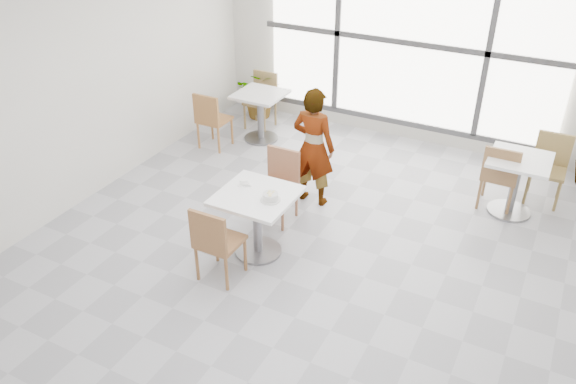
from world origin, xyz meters
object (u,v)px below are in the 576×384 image
at_px(chair_near, 215,240).
at_px(bg_chair_right_near, 500,173).
at_px(bg_chair_right_far, 550,163).
at_px(bg_chair_left_far, 262,96).
at_px(bg_table_left, 260,110).
at_px(chair_far, 279,180).
at_px(person, 313,147).
at_px(bg_table_right, 516,178).
at_px(oatmeal_bowl, 270,197).
at_px(plant_left, 261,94).
at_px(coffee_cup, 244,182).
at_px(bg_chair_left_near, 211,117).
at_px(main_table, 257,212).

relative_size(chair_near, bg_chair_right_near, 1.00).
bearing_deg(bg_chair_right_far, bg_chair_left_far, 175.84).
relative_size(chair_near, bg_table_left, 1.16).
bearing_deg(chair_far, person, 69.17).
bearing_deg(chair_near, person, -95.89).
height_order(person, bg_table_right, person).
xyz_separation_m(oatmeal_bowl, plant_left, (-2.03, 3.32, -0.39)).
height_order(chair_near, coffee_cup, chair_near).
relative_size(bg_chair_left_far, plant_left, 1.09).
distance_m(chair_near, bg_chair_left_far, 3.92).
bearing_deg(plant_left, oatmeal_bowl, -58.57).
bearing_deg(bg_table_left, bg_chair_left_far, 116.41).
height_order(coffee_cup, person, person).
relative_size(bg_table_left, bg_chair_left_far, 0.86).
height_order(chair_near, plant_left, chair_near).
relative_size(bg_chair_right_near, bg_chair_right_far, 1.00).
xyz_separation_m(chair_far, bg_chair_left_near, (-1.77, 1.17, 0.00)).
relative_size(chair_far, bg_chair_left_far, 1.00).
xyz_separation_m(main_table, bg_chair_right_near, (2.15, 2.14, -0.02)).
bearing_deg(chair_far, bg_table_right, 29.30).
bearing_deg(chair_near, coffee_cup, -83.16).
distance_m(chair_far, bg_chair_right_far, 3.39).
height_order(person, bg_chair_left_near, person).
distance_m(bg_chair_left_near, plant_left, 1.36).
relative_size(main_table, bg_chair_right_near, 0.92).
bearing_deg(bg_table_left, bg_table_right, -5.91).
distance_m(bg_table_right, plant_left, 4.33).
bearing_deg(bg_chair_right_far, chair_far, -145.27).
bearing_deg(bg_chair_right_far, person, -151.30).
bearing_deg(bg_chair_right_far, bg_chair_right_near, -132.26).
height_order(bg_chair_left_near, bg_chair_right_far, same).
distance_m(main_table, plant_left, 3.77).
distance_m(coffee_cup, bg_chair_left_far, 3.25).
xyz_separation_m(person, bg_table_left, (-1.48, 1.26, -0.27)).
distance_m(bg_table_left, bg_chair_right_near, 3.59).
bearing_deg(bg_table_right, main_table, -137.45).
relative_size(bg_chair_left_near, bg_chair_right_far, 1.00).
distance_m(bg_chair_left_near, bg_chair_left_far, 1.11).
bearing_deg(coffee_cup, bg_chair_right_far, 42.00).
relative_size(bg_table_right, bg_chair_right_far, 0.86).
height_order(main_table, person, person).
distance_m(coffee_cup, bg_chair_right_near, 3.14).
xyz_separation_m(bg_table_left, bg_chair_left_near, (-0.48, -0.61, 0.01)).
bearing_deg(coffee_cup, bg_chair_left_near, 132.77).
relative_size(chair_near, oatmeal_bowl, 4.14).
bearing_deg(bg_table_left, chair_far, -54.15).
height_order(main_table, bg_chair_right_far, bg_chair_right_far).
distance_m(bg_chair_right_far, plant_left, 4.53).
height_order(coffee_cup, bg_table_right, coffee_cup).
relative_size(person, bg_chair_right_far, 1.74).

